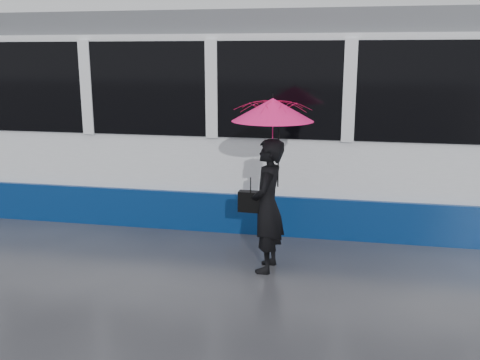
# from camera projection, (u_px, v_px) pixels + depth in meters

# --- Properties ---
(ground) EXTENTS (90.00, 90.00, 0.00)m
(ground) POSITION_uv_depth(u_px,v_px,m) (157.00, 258.00, 7.27)
(ground) COLOR #2C2C31
(ground) RESTS_ON ground
(rails) EXTENTS (34.00, 1.51, 0.02)m
(rails) POSITION_uv_depth(u_px,v_px,m) (205.00, 208.00, 9.66)
(rails) COLOR #3F3D38
(rails) RESTS_ON ground
(tram) EXTENTS (26.00, 2.56, 3.35)m
(tram) POSITION_uv_depth(u_px,v_px,m) (258.00, 119.00, 9.10)
(tram) COLOR white
(tram) RESTS_ON ground
(woman) EXTENTS (0.44, 0.64, 1.70)m
(woman) POSITION_uv_depth(u_px,v_px,m) (267.00, 206.00, 6.71)
(woman) COLOR black
(woman) RESTS_ON ground
(umbrella) EXTENTS (1.05, 1.05, 1.15)m
(umbrella) POSITION_uv_depth(u_px,v_px,m) (272.00, 126.00, 6.47)
(umbrella) COLOR #F21473
(umbrella) RESTS_ON ground
(handbag) EXTENTS (0.31, 0.15, 0.44)m
(handbag) POSITION_uv_depth(u_px,v_px,m) (250.00, 201.00, 6.76)
(handbag) COLOR black
(handbag) RESTS_ON ground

